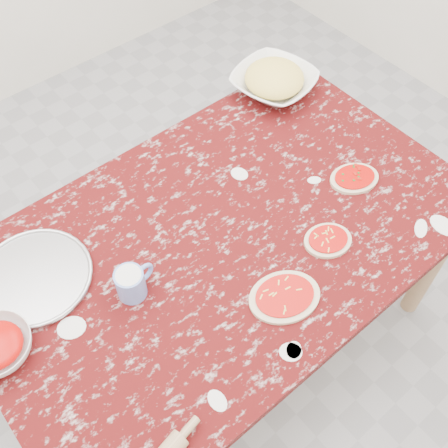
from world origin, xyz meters
TOP-DOWN VIEW (x-y plane):
  - ground at (0.00, 0.00)m, footprint 4.00×4.00m
  - worktable at (0.00, 0.00)m, footprint 1.60×1.00m
  - pizza_tray at (-0.54, 0.23)m, footprint 0.41×0.41m
  - cheese_bowl at (0.59, 0.41)m, footprint 0.37×0.37m
  - flour_mug at (-0.34, 0.01)m, footprint 0.13×0.09m
  - pizza_left at (-0.01, -0.29)m, footprint 0.26×0.23m
  - pizza_mid at (0.23, -0.23)m, footprint 0.19×0.17m
  - pizza_right at (0.49, -0.11)m, footprint 0.21×0.18m

SIDE VIEW (x-z plane):
  - ground at x=0.00m, z-range 0.00..0.00m
  - worktable at x=0.00m, z-range 0.29..1.04m
  - pizza_tray at x=-0.54m, z-range 0.75..0.76m
  - pizza_right at x=0.49m, z-range 0.75..0.77m
  - pizza_left at x=-0.01m, z-range 0.75..0.77m
  - pizza_mid at x=0.23m, z-range 0.75..0.77m
  - cheese_bowl at x=0.59m, z-range 0.75..0.83m
  - flour_mug at x=-0.34m, z-range 0.75..0.85m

